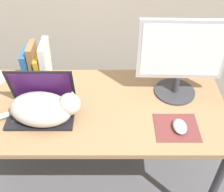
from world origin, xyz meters
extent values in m
cube|color=#93704C|center=(0.00, 0.33, 0.73)|extent=(1.45, 0.66, 0.03)
cylinder|color=#38383D|center=(0.67, 0.05, 0.36)|extent=(0.04, 0.04, 0.72)
cylinder|color=#38383D|center=(-0.67, 0.61, 0.36)|extent=(0.04, 0.04, 0.72)
cylinder|color=#38383D|center=(0.67, 0.61, 0.36)|extent=(0.04, 0.04, 0.72)
cube|color=black|center=(-0.26, 0.26, 0.75)|extent=(0.34, 0.23, 0.02)
cube|color=#28282D|center=(-0.26, 0.25, 0.76)|extent=(0.28, 0.12, 0.00)
cube|color=black|center=(-0.26, 0.35, 0.87)|extent=(0.34, 0.06, 0.22)
cube|color=#421956|center=(-0.26, 0.34, 0.87)|extent=(0.31, 0.05, 0.19)
ellipsoid|color=#B2ADA3|center=(-0.25, 0.23, 0.81)|extent=(0.35, 0.27, 0.14)
sphere|color=#B2ADA3|center=(-0.11, 0.23, 0.84)|extent=(0.11, 0.11, 0.11)
cone|color=#B2ADA3|center=(-0.09, 0.26, 0.89)|extent=(0.04, 0.04, 0.03)
cone|color=#B2ADA3|center=(-0.10, 0.20, 0.89)|extent=(0.04, 0.04, 0.03)
cylinder|color=#B2ADA3|center=(-0.43, 0.24, 0.76)|extent=(0.14, 0.08, 0.03)
cylinder|color=#333338|center=(0.46, 0.44, 0.75)|extent=(0.23, 0.23, 0.01)
cylinder|color=#333338|center=(0.46, 0.44, 0.81)|extent=(0.04, 0.04, 0.10)
cube|color=#B2B2B7|center=(0.46, 0.44, 1.03)|extent=(0.46, 0.03, 0.34)
cube|color=white|center=(0.46, 0.43, 1.03)|extent=(0.42, 0.01, 0.30)
cube|color=brown|center=(0.43, 0.17, 0.75)|extent=(0.22, 0.19, 0.00)
ellipsoid|color=#99999E|center=(0.44, 0.16, 0.76)|extent=(0.07, 0.10, 0.03)
cube|color=#285B93|center=(-0.38, 0.55, 0.85)|extent=(0.03, 0.15, 0.21)
cube|color=olive|center=(-0.34, 0.55, 0.87)|extent=(0.04, 0.13, 0.25)
cube|color=gold|center=(-0.31, 0.55, 0.84)|extent=(0.03, 0.16, 0.18)
cube|color=white|center=(-0.28, 0.55, 0.87)|extent=(0.04, 0.16, 0.26)
camera|label=1|loc=(0.10, -0.77, 1.80)|focal=45.00mm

